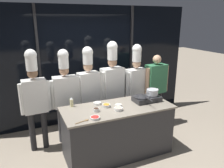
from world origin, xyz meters
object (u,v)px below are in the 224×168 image
Objects in this scene: prep_bowl_noodles at (118,105)px; prep_bowl_soy_glaze at (96,110)px; chef_sous at (65,92)px; stock_pot at (152,92)px; prep_bowl_shrimp at (118,109)px; chef_head at (35,95)px; chef_line at (89,87)px; person_guest at (156,84)px; prep_bowl_bell_pepper at (95,118)px; serving_spoon_slotted at (85,121)px; chef_apprentice at (136,82)px; prep_bowl_onion at (97,103)px; squeeze_bottle_oil at (72,102)px; frying_pan at (142,96)px; portable_stove at (147,99)px; prep_bowl_carrots at (106,105)px; chef_pastry at (112,83)px.

prep_bowl_soy_glaze is at bearing -172.92° from prep_bowl_noodles.
stock_pot is at bearing 153.29° from chef_sous.
stock_pot reaches higher than prep_bowl_soy_glaze.
prep_bowl_shrimp is 0.08× the size of chef_head.
chef_line reaches higher than person_guest.
prep_bowl_bell_pepper is 0.08× the size of chef_line.
chef_apprentice is at bearing 35.94° from serving_spoon_slotted.
prep_bowl_onion reaches higher than serving_spoon_slotted.
chef_apprentice is (1.22, 0.82, 0.12)m from prep_bowl_soy_glaze.
chef_line is at bearing 45.18° from squeeze_bottle_oil.
frying_pan is 2.25× the size of serving_spoon_slotted.
prep_bowl_onion is 0.68m from serving_spoon_slotted.
frying_pan is 1.93m from chef_head.
prep_bowl_bell_pepper is 0.08× the size of chef_apprentice.
prep_bowl_soy_glaze is 1.85m from person_guest.
chef_head is (-0.78, 1.02, 0.16)m from prep_bowl_bell_pepper.
chef_line is (-0.21, 0.95, 0.14)m from prep_bowl_shrimp.
prep_bowl_onion is (0.44, -0.09, -0.06)m from squeeze_bottle_oil.
squeeze_bottle_oil is 0.67m from prep_bowl_bell_pepper.
prep_bowl_soy_glaze is (-0.91, -0.06, -0.09)m from frying_pan.
person_guest is at bearing 32.74° from prep_bowl_shrimp.
squeeze_bottle_oil is (-1.35, 0.30, 0.03)m from portable_stove.
frying_pan is at bearing 148.91° from chef_sous.
frying_pan is at bearing -15.60° from prep_bowl_onion.
prep_bowl_carrots is 0.08× the size of chef_sous.
serving_spoon_slotted is at bearing 118.22° from chef_head.
serving_spoon_slotted is at bearing -155.64° from prep_bowl_noodles.
chef_apprentice reaches higher than portable_stove.
portable_stove is 0.25× the size of chef_pastry.
person_guest is at bearing 23.96° from prep_bowl_soy_glaze.
prep_bowl_onion is at bearing 168.06° from stock_pot.
chef_apprentice is (1.09, 0.53, 0.13)m from prep_bowl_onion.
prep_bowl_carrots is 0.07× the size of chef_head.
squeeze_bottle_oil is at bearing 168.26° from stock_pot.
frying_pan is 1.46m from chef_sous.
prep_bowl_carrots is 1.02× the size of prep_bowl_onion.
prep_bowl_soy_glaze is 0.46× the size of serving_spoon_slotted.
chef_line is at bearing 76.90° from prep_bowl_bell_pepper.
stock_pot reaches higher than prep_bowl_noodles.
stock_pot is at bearing 3.43° from prep_bowl_soy_glaze.
prep_bowl_onion is at bearing 12.39° from person_guest.
stock_pot is 0.13× the size of chef_apprentice.
prep_bowl_onion is at bearing 129.81° from chef_sous.
prep_bowl_shrimp is at bearing -115.53° from prep_bowl_noodles.
prep_bowl_shrimp is (-0.08, -0.16, 0.01)m from prep_bowl_noodles.
prep_bowl_onion is at bearing 121.10° from prep_bowl_shrimp.
prep_bowl_shrimp reaches higher than prep_bowl_onion.
prep_bowl_shrimp is 1.09× the size of prep_bowl_onion.
person_guest is at bearing 10.69° from squeeze_bottle_oil.
frying_pan is at bearing 37.20° from person_guest.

